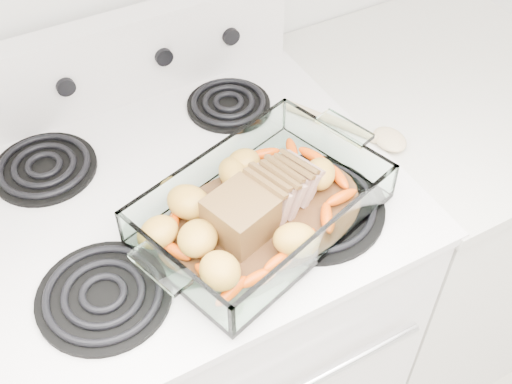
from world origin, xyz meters
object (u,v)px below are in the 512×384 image
electric_range (193,324)px  baking_dish (262,211)px  counter_right (420,223)px  pork_roast (255,204)px

electric_range → baking_dish: (0.10, -0.14, 0.48)m
counter_right → pork_roast: (-0.58, -0.14, 0.52)m
baking_dish → electric_range: bearing=106.8°
counter_right → pork_roast: bearing=-166.1°
counter_right → pork_roast: pork_roast is taller
counter_right → pork_roast: 0.79m
electric_range → counter_right: bearing=-0.1°
counter_right → baking_dish: 0.77m
pork_roast → counter_right: bearing=9.7°
electric_range → counter_right: electric_range is taller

